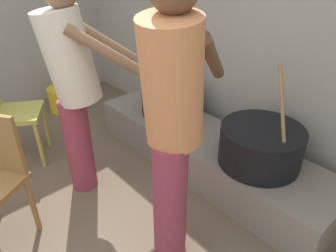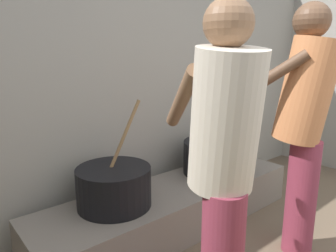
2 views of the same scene
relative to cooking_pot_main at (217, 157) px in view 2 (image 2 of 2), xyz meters
name	(u,v)px [view 2 (image 2 of 2)]	position (x,y,z in m)	size (l,w,h in m)	color
block_enclosure_rear	(136,86)	(-0.49, 0.51, 0.62)	(5.12, 0.20, 2.19)	#9E998E
hearth_ledge	(174,207)	(-0.51, -0.01, -0.31)	(2.26, 0.60, 0.33)	slate
cooking_pot_main	(217,157)	(0.00, 0.00, 0.00)	(0.59, 0.59, 0.74)	black
cooking_pot_secondary	(114,186)	(-1.02, 0.04, 0.00)	(0.51, 0.51, 0.73)	black
cook_in_cream_shirt	(224,158)	(-0.98, -0.88, 0.43)	(0.59, 0.73, 1.58)	#8C3347
cook_in_orange_shirt	(303,117)	(-0.08, -0.79, 0.49)	(0.61, 0.75, 1.67)	#8C3347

